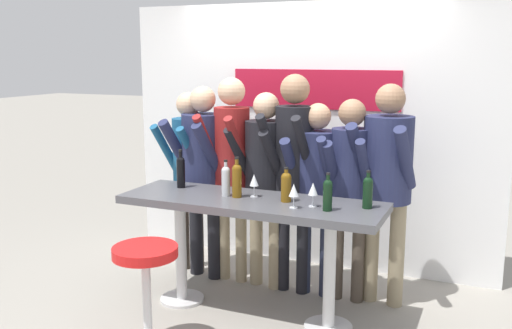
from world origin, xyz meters
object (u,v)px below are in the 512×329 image
Objects in this scene: person_center at (265,169)px; wine_bottle_1 at (181,170)px; wine_bottle_0 at (237,179)px; person_left at (203,161)px; wine_bottle_2 at (226,180)px; person_center_right at (294,157)px; bar_stool at (146,281)px; wine_bottle_4 at (368,191)px; wine_bottle_5 at (286,185)px; wine_glass_2 at (254,181)px; wine_bottle_3 at (328,193)px; person_center_left at (231,155)px; wine_glass_1 at (294,191)px; tasting_table at (251,218)px; person_far_left at (189,161)px; person_right at (316,179)px; wine_glass_0 at (313,190)px; person_rightmost at (387,171)px; person_far_right at (350,177)px.

person_center is 0.71m from wine_bottle_1.
person_left is at bearing 137.40° from wine_bottle_0.
person_left is 6.11× the size of wine_bottle_2.
person_center_right reaches higher than person_center.
bar_stool is 2.70× the size of wine_bottle_4.
wine_bottle_5 reaches higher than wine_glass_2.
person_left is 0.79m from wine_bottle_0.
person_center is 6.26× the size of wine_bottle_3.
person_center_left is 0.34m from person_center.
person_center_left reaches higher than bar_stool.
wine_glass_1 is at bearing -44.22° from person_center.
wine_bottle_5 is (0.38, -0.51, -0.00)m from person_center.
wine_bottle_4 is at bearing 6.12° from tasting_table.
person_far_left reaches higher than wine_bottle_5.
wine_glass_2 is at bearing -23.38° from person_far_left.
wine_bottle_1 is (-0.56, 0.11, 0.00)m from wine_bottle_0.
person_far_left is 1.03m from wine_glass_2.
wine_bottle_2 is at bearing -177.52° from wine_bottle_5.
bar_stool is 4.17× the size of wine_glass_1.
wine_bottle_1 is 1.79× the size of wine_glass_2.
person_right is 0.70m from wine_bottle_3.
wine_bottle_3 is at bearing -16.84° from person_far_left.
person_center is at bearing 101.39° from tasting_table.
wine_bottle_4 is at bearing 17.47° from wine_glass_0.
wine_bottle_1 is (0.02, -0.42, -0.00)m from person_left.
tasting_table is at bearing 163.42° from wine_glass_1.
person_center_left is 6.39× the size of wine_bottle_2.
tasting_table is 11.40× the size of wine_glass_2.
person_left reaches higher than wine_glass_2.
tasting_table is 1.13m from person_rightmost.
person_center is 0.97m from wine_bottle_3.
person_far_left reaches higher than bar_stool.
bar_stool is at bearing -118.98° from tasting_table.
wine_bottle_5 is at bearing 127.02° from wine_glass_1.
person_center is at bearing 179.54° from person_center_right.
wine_bottle_1 reaches higher than wine_glass_1.
wine_bottle_4 is (1.57, -0.46, -0.02)m from person_left.
person_rightmost is at bearing 34.05° from tasting_table.
wine_bottle_1 is at bearing 172.78° from wine_glass_0.
person_right is 9.15× the size of wine_glass_1.
wine_bottle_4 is 1.54× the size of wine_glass_1.
person_center_left is 10.23× the size of wine_glass_2.
wine_bottle_5 is at bearing -174.62° from wine_bottle_4.
wine_bottle_0 is at bearing -32.50° from person_left.
person_center_right is at bearing -177.07° from person_far_right.
wine_glass_0 is 0.51m from wine_glass_2.
wine_bottle_1 is 1.55m from wine_bottle_4.
person_far_right is at bearing 4.63° from person_center_right.
person_rightmost is at bearing 27.91° from wine_bottle_2.
person_left is at bearing -170.20° from person_rightmost.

